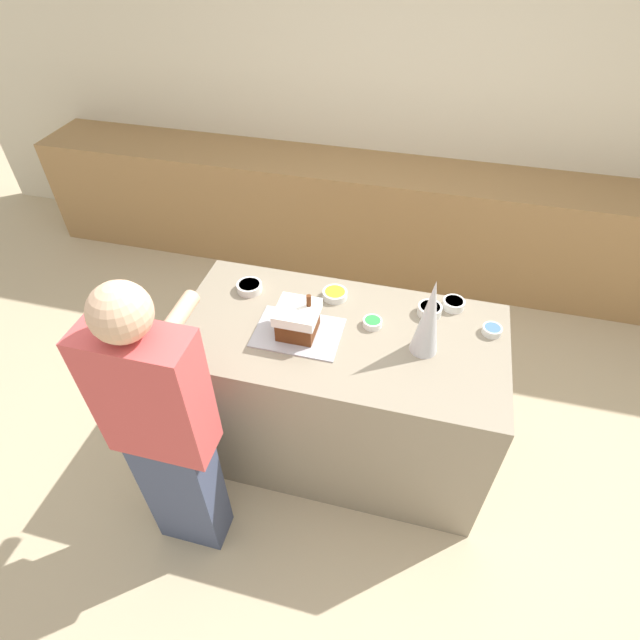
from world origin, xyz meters
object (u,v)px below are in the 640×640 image
candy_bowl_beside_tree (335,294)px  person (165,433)px  gingerbread_house (298,319)px  candy_bowl_center_rear (454,304)px  baking_tray (298,332)px  candy_bowl_far_left (372,322)px  candy_bowl_near_tray_left (249,287)px  decorative_tree (429,317)px  candy_bowl_front_corner (492,330)px  candy_bowl_far_right (430,310)px

candy_bowl_beside_tree → person: bearing=-118.4°
gingerbread_house → candy_bowl_center_rear: size_ratio=1.92×
baking_tray → candy_bowl_beside_tree: (0.11, 0.31, 0.02)m
candy_bowl_beside_tree → candy_bowl_far_left: bearing=-35.9°
baking_tray → candy_bowl_beside_tree: size_ratio=3.22×
candy_bowl_near_tray_left → candy_bowl_center_rear: size_ratio=1.22×
decorative_tree → candy_bowl_front_corner: bearing=31.6°
candy_bowl_far_right → candy_bowl_beside_tree: bearing=179.0°
candy_bowl_beside_tree → candy_bowl_center_rear: (0.62, 0.07, 0.00)m
gingerbread_house → candy_bowl_front_corner: gingerbread_house is taller
candy_bowl_near_tray_left → candy_bowl_far_right: candy_bowl_far_right is taller
baking_tray → candy_bowl_front_corner: size_ratio=4.45×
baking_tray → decorative_tree: bearing=3.9°
baking_tray → gingerbread_house: bearing=32.3°
gingerbread_house → candy_bowl_front_corner: (0.93, 0.24, -0.07)m
baking_tray → candy_bowl_far_right: size_ratio=3.45×
decorative_tree → candy_bowl_center_rear: bearing=70.5°
candy_bowl_front_corner → baking_tray: bearing=-165.7°
person → candy_bowl_far_right: bearing=43.1°
candy_bowl_near_tray_left → candy_bowl_far_right: size_ratio=1.11×
candy_bowl_near_tray_left → candy_bowl_beside_tree: bearing=7.0°
candy_bowl_near_tray_left → person: size_ratio=0.08×
decorative_tree → candy_bowl_center_rear: size_ratio=3.67×
gingerbread_house → candy_bowl_near_tray_left: size_ratio=1.58×
decorative_tree → gingerbread_house: bearing=-176.1°
decorative_tree → candy_bowl_front_corner: decorative_tree is taller
candy_bowl_far_right → candy_bowl_center_rear: size_ratio=1.09×
candy_bowl_near_tray_left → candy_bowl_beside_tree: candy_bowl_near_tray_left is taller
candy_bowl_far_left → baking_tray: bearing=-157.3°
decorative_tree → candy_bowl_far_left: decorative_tree is taller
baking_tray → person: 0.78m
candy_bowl_far_right → candy_bowl_front_corner: 0.32m
candy_bowl_near_tray_left → candy_bowl_beside_tree: (0.46, 0.06, -0.00)m
candy_bowl_front_corner → decorative_tree: bearing=-148.4°
candy_bowl_far_left → person: bearing=-133.4°
candy_bowl_far_left → candy_bowl_front_corner: 0.59m
baking_tray → gingerbread_house: gingerbread_house is taller
candy_bowl_center_rear → candy_bowl_front_corner: candy_bowl_center_rear is taller
candy_bowl_far_left → person: (-0.76, -0.80, -0.10)m
candy_bowl_center_rear → candy_bowl_beside_tree: bearing=-173.4°
candy_bowl_beside_tree → gingerbread_house: bearing=-110.0°
candy_bowl_beside_tree → candy_bowl_front_corner: bearing=-5.4°
candy_bowl_front_corner → person: bearing=-146.4°
baking_tray → candy_bowl_far_left: (0.35, 0.15, 0.02)m
candy_bowl_near_tray_left → candy_bowl_front_corner: bearing=-0.9°
candy_bowl_far_right → candy_bowl_front_corner: (0.31, -0.07, -0.01)m
decorative_tree → candy_bowl_far_left: (-0.26, 0.10, -0.19)m
gingerbread_house → candy_bowl_center_rear: gingerbread_house is taller
baking_tray → gingerbread_house: 0.09m
candy_bowl_far_left → candy_bowl_front_corner: same height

